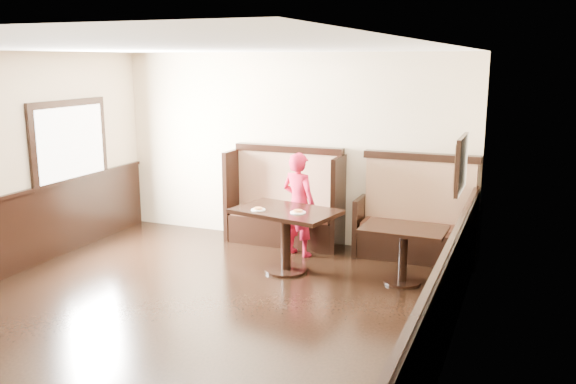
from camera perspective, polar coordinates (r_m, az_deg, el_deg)
The scene contains 9 objects.
ground at distance 6.48m, azimuth -11.57°, elevation -12.56°, with size 7.00×7.00×0.00m, color black.
room_shell at distance 6.61m, azimuth -12.64°, elevation -5.87°, with size 7.00×7.00×7.00m.
booth_main at distance 9.08m, azimuth -0.25°, elevation -1.52°, with size 1.75×0.72×1.45m.
booth_neighbor at distance 8.57m, azimuth 11.94°, elevation -2.96°, with size 1.65×0.72×1.45m.
table_main at distance 7.81m, azimuth -0.21°, elevation -3.02°, with size 1.43×1.05×0.83m.
table_neighbor at distance 7.58m, azimuth 10.75°, elevation -4.56°, with size 1.02×0.68×0.70m.
child at distance 8.46m, azimuth 1.02°, elevation -1.15°, with size 0.53×0.35×1.46m, color #A8112C.
pizza_plate_left at distance 7.73m, azimuth -2.82°, elevation -1.62°, with size 0.19×0.19×0.03m.
pizza_plate_right at distance 7.59m, azimuth 0.94°, elevation -1.86°, with size 0.20×0.20×0.04m.
Camera 1 is at (3.32, -4.86, 2.70)m, focal length 38.00 mm.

